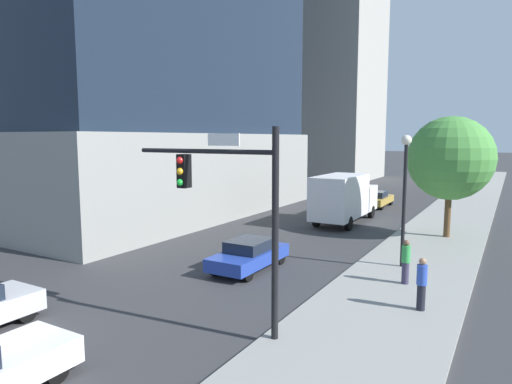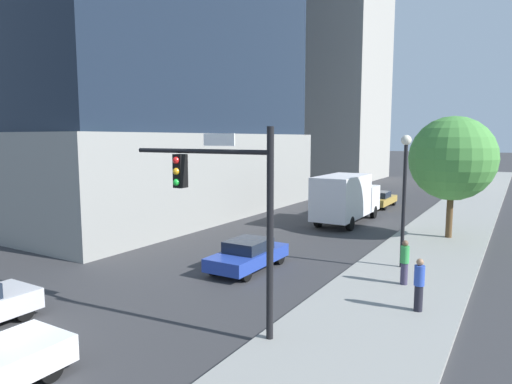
% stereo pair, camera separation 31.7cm
% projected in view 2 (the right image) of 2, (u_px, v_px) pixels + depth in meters
% --- Properties ---
extents(sidewalk, '(4.96, 120.00, 0.15)m').
position_uv_depth(sidewalk, '(437.00, 242.00, 25.00)').
color(sidewalk, gray).
rests_on(sidewalk, ground).
extents(construction_building, '(14.27, 15.50, 39.63)m').
position_uv_depth(construction_building, '(332.00, 61.00, 63.53)').
color(construction_building, '#9E9B93').
rests_on(construction_building, ground).
extents(traffic_light_pole, '(5.02, 0.48, 6.05)m').
position_uv_depth(traffic_light_pole, '(226.00, 195.00, 13.09)').
color(traffic_light_pole, black).
rests_on(traffic_light_pole, sidewalk).
extents(street_lamp, '(0.44, 0.44, 5.86)m').
position_uv_depth(street_lamp, '(405.00, 182.00, 19.48)').
color(street_lamp, black).
rests_on(street_lamp, sidewalk).
extents(street_tree, '(4.80, 4.80, 6.97)m').
position_uv_depth(street_tree, '(452.00, 159.00, 25.33)').
color(street_tree, brown).
rests_on(street_tree, sidewalk).
extents(car_gold, '(1.84, 4.54, 1.36)m').
position_uv_depth(car_gold, '(380.00, 199.00, 38.08)').
color(car_gold, '#AD8938').
rests_on(car_gold, ground).
extents(car_blue, '(1.88, 4.35, 1.36)m').
position_uv_depth(car_blue, '(248.00, 254.00, 19.99)').
color(car_blue, '#233D9E').
rests_on(car_blue, ground).
extents(box_truck, '(2.49, 7.56, 3.38)m').
position_uv_depth(box_truck, '(346.00, 197.00, 30.62)').
color(box_truck, silver).
rests_on(box_truck, ground).
extents(pedestrian_green_shirt, '(0.34, 0.34, 1.77)m').
position_uv_depth(pedestrian_green_shirt, '(405.00, 262.00, 17.45)').
color(pedestrian_green_shirt, '#38334C').
rests_on(pedestrian_green_shirt, sidewalk).
extents(pedestrian_blue_shirt, '(0.34, 0.34, 1.79)m').
position_uv_depth(pedestrian_blue_shirt, '(419.00, 284.00, 14.75)').
color(pedestrian_blue_shirt, black).
rests_on(pedestrian_blue_shirt, sidewalk).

